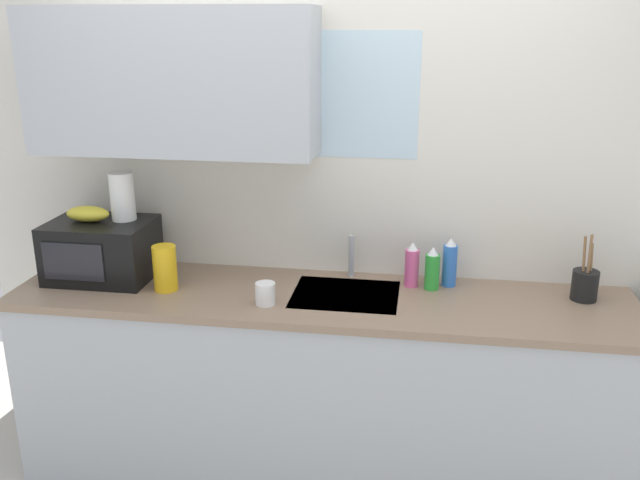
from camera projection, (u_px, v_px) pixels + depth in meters
The scene contains 12 objects.
kitchen_wall_assembly at pixel (299, 172), 3.13m from camera, with size 3.49×0.42×2.50m.
counter_unit at pixel (320, 384), 3.10m from camera, with size 2.72×0.63×0.90m.
sink_faucet at pixel (351, 256), 3.15m from camera, with size 0.03×0.03×0.20m, color #B2B5BA.
microwave at pixel (102, 250), 3.12m from camera, with size 0.46×0.35×0.27m.
banana_bunch at pixel (88, 214), 3.08m from camera, with size 0.20×0.11×0.07m, color gold.
paper_towel_roll at pixel (122, 196), 3.08m from camera, with size 0.11×0.11×0.22m, color white.
dish_soap_bottle_pink at pixel (412, 266), 3.03m from camera, with size 0.06×0.06×0.21m.
dish_soap_bottle_green at pixel (432, 270), 3.00m from camera, with size 0.07×0.07×0.20m.
dish_soap_bottle_blue at pixel (450, 263), 3.04m from camera, with size 0.06×0.06×0.22m.
cereal_canister at pixel (165, 268), 2.99m from camera, with size 0.10×0.10×0.20m, color gold.
mug_white at pixel (265, 294), 2.85m from camera, with size 0.08×0.08×0.10m, color white.
utensil_crock at pixel (585, 284), 2.89m from camera, with size 0.11×0.11×0.30m.
Camera 1 is at (0.43, -2.71, 2.04)m, focal length 38.20 mm.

